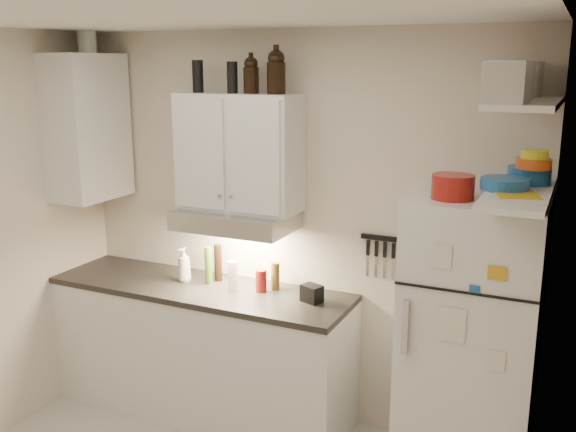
% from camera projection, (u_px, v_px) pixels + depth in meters
% --- Properties ---
extents(ceiling, '(3.20, 3.00, 0.02)m').
position_uv_depth(ceiling, '(141.00, 7.00, 2.65)').
color(ceiling, white).
rests_on(ceiling, ground).
extents(back_wall, '(3.20, 0.02, 2.60)m').
position_uv_depth(back_wall, '(293.00, 230.00, 4.29)').
color(back_wall, beige).
rests_on(back_wall, ground).
extents(right_wall, '(0.02, 3.00, 2.60)m').
position_uv_depth(right_wall, '(525.00, 374.00, 2.29)').
color(right_wall, beige).
rests_on(right_wall, ground).
extents(base_cabinet, '(2.10, 0.60, 0.88)m').
position_uv_depth(base_cabinet, '(202.00, 351.00, 4.44)').
color(base_cabinet, white).
rests_on(base_cabinet, floor).
extents(countertop, '(2.10, 0.62, 0.04)m').
position_uv_depth(countertop, '(200.00, 289.00, 4.33)').
color(countertop, '#272421').
rests_on(countertop, base_cabinet).
extents(upper_cabinet, '(0.80, 0.33, 0.75)m').
position_uv_depth(upper_cabinet, '(239.00, 152.00, 4.14)').
color(upper_cabinet, white).
rests_on(upper_cabinet, back_wall).
extents(side_cabinet, '(0.33, 0.55, 1.00)m').
position_uv_depth(side_cabinet, '(87.00, 127.00, 4.46)').
color(side_cabinet, white).
rests_on(side_cabinet, left_wall).
extents(range_hood, '(0.76, 0.46, 0.12)m').
position_uv_depth(range_hood, '(236.00, 220.00, 4.18)').
color(range_hood, silver).
rests_on(range_hood, back_wall).
extents(fridge, '(0.70, 0.68, 1.70)m').
position_uv_depth(fridge, '(470.00, 346.00, 3.57)').
color(fridge, silver).
rests_on(fridge, floor).
extents(shelf_hi, '(0.30, 0.95, 0.03)m').
position_uv_depth(shelf_hi, '(527.00, 103.00, 3.06)').
color(shelf_hi, white).
rests_on(shelf_hi, right_wall).
extents(shelf_lo, '(0.30, 0.95, 0.03)m').
position_uv_depth(shelf_lo, '(519.00, 193.00, 3.16)').
color(shelf_lo, white).
rests_on(shelf_lo, right_wall).
extents(knife_strip, '(0.42, 0.02, 0.03)m').
position_uv_depth(knife_strip, '(394.00, 239.00, 3.97)').
color(knife_strip, black).
rests_on(knife_strip, back_wall).
extents(dutch_oven, '(0.27, 0.27, 0.13)m').
position_uv_depth(dutch_oven, '(453.00, 187.00, 3.30)').
color(dutch_oven, maroon).
rests_on(dutch_oven, fridge).
extents(book_stack, '(0.26, 0.29, 0.08)m').
position_uv_depth(book_stack, '(515.00, 201.00, 3.06)').
color(book_stack, gold).
rests_on(book_stack, fridge).
extents(spice_jar, '(0.06, 0.06, 0.09)m').
position_uv_depth(spice_jar, '(486.00, 193.00, 3.24)').
color(spice_jar, silver).
rests_on(spice_jar, fridge).
extents(stock_pot, '(0.29, 0.29, 0.18)m').
position_uv_depth(stock_pot, '(518.00, 79.00, 3.30)').
color(stock_pot, silver).
rests_on(stock_pot, shelf_hi).
extents(tin_a, '(0.21, 0.20, 0.18)m').
position_uv_depth(tin_a, '(510.00, 81.00, 2.97)').
color(tin_a, '#AAAAAD').
rests_on(tin_a, shelf_hi).
extents(tin_b, '(0.19, 0.19, 0.17)m').
position_uv_depth(tin_b, '(507.00, 83.00, 2.71)').
color(tin_b, '#AAAAAD').
rests_on(tin_b, shelf_hi).
extents(bowl_teal, '(0.22, 0.22, 0.09)m').
position_uv_depth(bowl_teal, '(529.00, 175.00, 3.32)').
color(bowl_teal, '#1B5595').
rests_on(bowl_teal, shelf_lo).
extents(bowl_orange, '(0.17, 0.17, 0.05)m').
position_uv_depth(bowl_orange, '(534.00, 164.00, 3.25)').
color(bowl_orange, '#C84B12').
rests_on(bowl_orange, bowl_teal).
extents(bowl_yellow, '(0.14, 0.14, 0.04)m').
position_uv_depth(bowl_yellow, '(535.00, 154.00, 3.23)').
color(bowl_yellow, gold).
rests_on(bowl_yellow, bowl_orange).
extents(plates, '(0.31, 0.31, 0.06)m').
position_uv_depth(plates, '(505.00, 184.00, 3.16)').
color(plates, '#1B5595').
rests_on(plates, shelf_lo).
extents(growler_a, '(0.10, 0.10, 0.23)m').
position_uv_depth(growler_a, '(251.00, 75.00, 3.97)').
color(growler_a, black).
rests_on(growler_a, upper_cabinet).
extents(growler_b, '(0.15, 0.15, 0.27)m').
position_uv_depth(growler_b, '(276.00, 71.00, 3.89)').
color(growler_b, black).
rests_on(growler_b, upper_cabinet).
extents(thermos_a, '(0.07, 0.07, 0.20)m').
position_uv_depth(thermos_a, '(232.00, 77.00, 4.00)').
color(thermos_a, black).
rests_on(thermos_a, upper_cabinet).
extents(thermos_b, '(0.08, 0.08, 0.20)m').
position_uv_depth(thermos_b, '(198.00, 76.00, 4.10)').
color(thermos_b, black).
rests_on(thermos_b, upper_cabinet).
extents(side_jar, '(0.15, 0.15, 0.17)m').
position_uv_depth(side_jar, '(87.00, 41.00, 4.36)').
color(side_jar, silver).
rests_on(side_jar, side_cabinet).
extents(soap_bottle, '(0.13, 0.13, 0.27)m').
position_uv_depth(soap_bottle, '(184.00, 263.00, 4.39)').
color(soap_bottle, white).
rests_on(soap_bottle, countertop).
extents(pepper_mill, '(0.07, 0.07, 0.18)m').
position_uv_depth(pepper_mill, '(275.00, 276.00, 4.24)').
color(pepper_mill, brown).
rests_on(pepper_mill, countertop).
extents(oil_bottle, '(0.07, 0.07, 0.26)m').
position_uv_depth(oil_bottle, '(208.00, 265.00, 4.34)').
color(oil_bottle, '#385C17').
rests_on(oil_bottle, countertop).
extents(vinegar_bottle, '(0.06, 0.06, 0.26)m').
position_uv_depth(vinegar_bottle, '(218.00, 263.00, 4.41)').
color(vinegar_bottle, black).
rests_on(vinegar_bottle, countertop).
extents(clear_bottle, '(0.08, 0.08, 0.20)m').
position_uv_depth(clear_bottle, '(233.00, 276.00, 4.23)').
color(clear_bottle, silver).
rests_on(clear_bottle, countertop).
extents(red_jar, '(0.08, 0.08, 0.15)m').
position_uv_depth(red_jar, '(261.00, 281.00, 4.21)').
color(red_jar, maroon).
rests_on(red_jar, countertop).
extents(caddy, '(0.15, 0.13, 0.11)m').
position_uv_depth(caddy, '(312.00, 293.00, 4.03)').
color(caddy, black).
rests_on(caddy, countertop).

